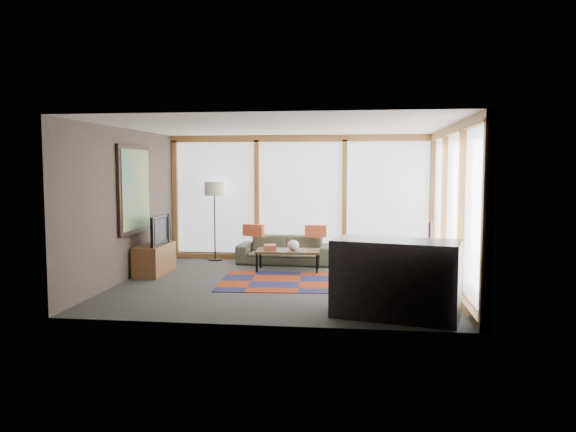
# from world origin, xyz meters

# --- Properties ---
(ground) EXTENTS (5.50, 5.50, 0.00)m
(ground) POSITION_xyz_m (0.00, 0.00, 0.00)
(ground) COLOR #31312F
(ground) RESTS_ON ground
(room_envelope) EXTENTS (5.52, 5.02, 2.62)m
(room_envelope) POSITION_xyz_m (0.49, 0.56, 1.54)
(room_envelope) COLOR #43362F
(room_envelope) RESTS_ON ground
(rug) EXTENTS (2.80, 1.91, 0.01)m
(rug) POSITION_xyz_m (0.23, 0.15, 0.01)
(rug) COLOR maroon
(rug) RESTS_ON ground
(sofa) EXTENTS (1.92, 0.80, 0.55)m
(sofa) POSITION_xyz_m (-0.25, 1.95, 0.28)
(sofa) COLOR #383B2A
(sofa) RESTS_ON ground
(pillow_left) EXTENTS (0.45, 0.24, 0.24)m
(pillow_left) POSITION_xyz_m (-0.89, 1.90, 0.67)
(pillow_left) COLOR #BC4827
(pillow_left) RESTS_ON sofa
(pillow_right) EXTENTS (0.43, 0.14, 0.24)m
(pillow_right) POSITION_xyz_m (0.37, 1.91, 0.67)
(pillow_right) COLOR #BC4827
(pillow_right) RESTS_ON sofa
(floor_lamp) EXTENTS (0.41, 0.41, 1.64)m
(floor_lamp) POSITION_xyz_m (-1.76, 2.16, 0.82)
(floor_lamp) COLOR black
(floor_lamp) RESTS_ON ground
(coffee_table) EXTENTS (1.21, 0.64, 0.39)m
(coffee_table) POSITION_xyz_m (-0.10, 1.16, 0.20)
(coffee_table) COLOR #352515
(coffee_table) RESTS_ON ground
(book_stack) EXTENTS (0.27, 0.31, 0.09)m
(book_stack) POSITION_xyz_m (-0.44, 1.16, 0.44)
(book_stack) COLOR brown
(book_stack) RESTS_ON coffee_table
(vase) EXTENTS (0.26, 0.26, 0.19)m
(vase) POSITION_xyz_m (0.01, 1.15, 0.49)
(vase) COLOR beige
(vase) RESTS_ON coffee_table
(bookshelf) EXTENTS (0.36, 1.98, 0.50)m
(bookshelf) POSITION_xyz_m (2.43, 0.67, 0.25)
(bookshelf) COLOR #352515
(bookshelf) RESTS_ON ground
(bowl_a) EXTENTS (0.21, 0.21, 0.09)m
(bowl_a) POSITION_xyz_m (2.43, 0.12, 0.54)
(bowl_a) COLOR black
(bowl_a) RESTS_ON bookshelf
(bowl_b) EXTENTS (0.19, 0.19, 0.09)m
(bowl_b) POSITION_xyz_m (2.43, 0.47, 0.54)
(bowl_b) COLOR black
(bowl_b) RESTS_ON bookshelf
(shelf_picture) EXTENTS (0.12, 0.33, 0.43)m
(shelf_picture) POSITION_xyz_m (2.53, 1.40, 0.71)
(shelf_picture) COLOR black
(shelf_picture) RESTS_ON bookshelf
(tv_console) EXTENTS (0.45, 1.08, 0.54)m
(tv_console) POSITION_xyz_m (-2.47, 0.56, 0.27)
(tv_console) COLOR brown
(tv_console) RESTS_ON ground
(television) EXTENTS (0.12, 0.93, 0.53)m
(television) POSITION_xyz_m (-2.43, 0.53, 0.81)
(television) COLOR black
(television) RESTS_ON tv_console
(bar_counter) EXTENTS (1.72, 1.10, 1.01)m
(bar_counter) POSITION_xyz_m (1.69, -1.89, 0.50)
(bar_counter) COLOR black
(bar_counter) RESTS_ON ground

